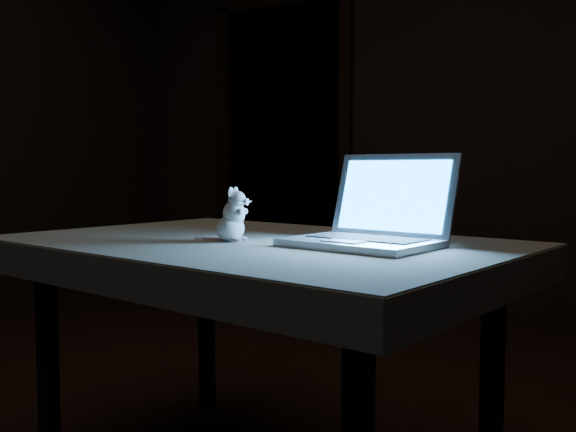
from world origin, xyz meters
The scene contains 6 objects.
back_wall centered at (0.00, 2.50, 1.30)m, with size 4.50×0.04×2.60m, color black.
doorway centered at (-1.10, 2.50, 1.06)m, with size 1.06×0.36×2.13m, color black, non-canonical shape.
table centered at (0.20, 0.03, 0.35)m, with size 1.31×0.84×0.70m, color black, non-canonical shape.
tablecloth centered at (0.22, 0.03, 0.66)m, with size 1.40×0.93×0.09m, color #B9B29C, non-canonical shape.
laptop centered at (0.52, 0.02, 0.83)m, with size 0.37×0.32×0.25m, color silver, non-canonical shape.
plush_mouse centered at (0.16, -0.04, 0.78)m, with size 0.11×0.11×0.15m, color white, non-canonical shape.
Camera 1 is at (1.16, -1.49, 0.91)m, focal length 40.00 mm.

